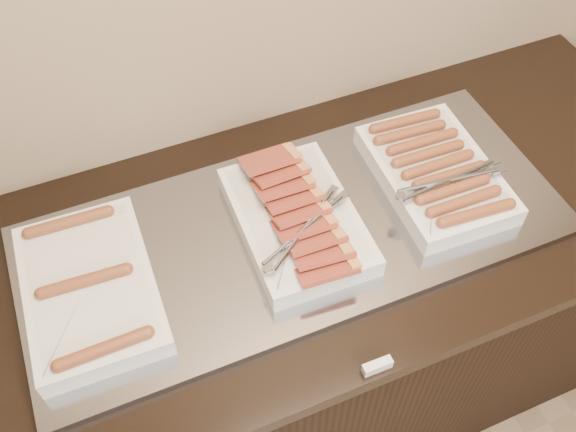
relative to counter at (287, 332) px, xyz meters
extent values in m
cube|color=black|center=(0.00, 0.00, -0.02)|extent=(2.00, 0.70, 0.86)
cube|color=black|center=(0.00, 0.00, 0.43)|extent=(2.06, 0.76, 0.04)
cube|color=#8E919B|center=(0.02, 0.00, 0.46)|extent=(1.20, 0.50, 0.02)
cube|color=silver|center=(-0.43, 0.00, 0.49)|extent=(0.26, 0.39, 0.05)
cylinder|color=brown|center=(-0.43, -0.16, 0.52)|extent=(0.17, 0.03, 0.03)
cylinder|color=brown|center=(-0.43, 0.00, 0.52)|extent=(0.17, 0.03, 0.03)
cylinder|color=brown|center=(-0.43, 0.16, 0.52)|extent=(0.17, 0.03, 0.03)
cube|color=silver|center=(0.02, 0.00, 0.49)|extent=(0.25, 0.37, 0.05)
cube|color=#AA3F37|center=(0.02, -0.15, 0.52)|extent=(0.13, 0.10, 0.04)
cube|color=#AA3F37|center=(0.03, -0.11, 0.52)|extent=(0.13, 0.10, 0.04)
cube|color=#AA3F37|center=(0.03, -0.07, 0.52)|extent=(0.12, 0.09, 0.04)
cube|color=#AA3F37|center=(0.02, -0.04, 0.53)|extent=(0.12, 0.09, 0.04)
cube|color=#AA3F37|center=(0.03, 0.00, 0.53)|extent=(0.13, 0.09, 0.04)
cube|color=#AA3F37|center=(0.03, 0.04, 0.53)|extent=(0.12, 0.09, 0.04)
cube|color=#AA3F37|center=(0.02, 0.07, 0.54)|extent=(0.12, 0.09, 0.04)
cube|color=#AA3F37|center=(0.03, 0.11, 0.54)|extent=(0.13, 0.09, 0.04)
cube|color=#AA3F37|center=(0.02, 0.15, 0.54)|extent=(0.12, 0.09, 0.04)
cube|color=silver|center=(0.37, 0.00, 0.49)|extent=(0.26, 0.38, 0.05)
cylinder|color=brown|center=(0.38, -0.15, 0.52)|extent=(0.17, 0.04, 0.03)
cylinder|color=brown|center=(0.37, -0.12, 0.52)|extent=(0.16, 0.03, 0.03)
cylinder|color=brown|center=(0.37, -0.08, 0.52)|extent=(0.16, 0.03, 0.03)
cylinder|color=brown|center=(0.38, -0.04, 0.52)|extent=(0.16, 0.03, 0.03)
cylinder|color=brown|center=(0.37, 0.00, 0.52)|extent=(0.16, 0.03, 0.03)
cylinder|color=brown|center=(0.37, 0.04, 0.52)|extent=(0.16, 0.03, 0.03)
cylinder|color=brown|center=(0.38, 0.08, 0.52)|extent=(0.16, 0.03, 0.03)
cylinder|color=brown|center=(0.37, 0.12, 0.52)|extent=(0.16, 0.04, 0.03)
cylinder|color=brown|center=(0.38, 0.15, 0.52)|extent=(0.16, 0.04, 0.03)
cube|color=silver|center=(0.04, -0.36, 0.46)|extent=(0.06, 0.02, 0.02)
camera|label=1|loc=(-0.32, -0.78, 1.60)|focal=40.00mm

